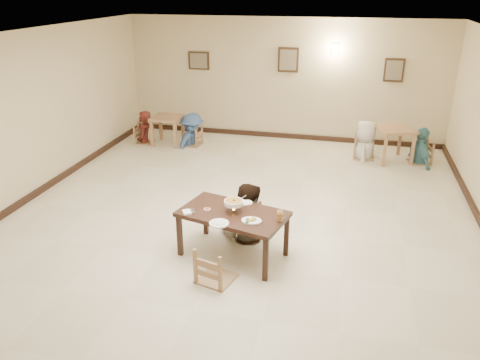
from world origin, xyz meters
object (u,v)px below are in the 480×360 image
(curry_warmer, at_px, (234,203))
(bg_chair_lr, at_px, (192,128))
(chair_near, at_px, (216,248))
(bg_chair_rr, at_px, (422,143))
(main_diner, at_px, (246,184))
(drink_glass, at_px, (280,216))
(main_table, at_px, (233,217))
(bg_chair_ll, at_px, (144,125))
(bg_diner_c, at_px, (367,121))
(bg_table_right, at_px, (394,134))
(bg_chair_rl, at_px, (365,137))
(chair_far, at_px, (244,206))
(bg_diner_a, at_px, (142,111))
(bg_diner_b, at_px, (191,113))
(bg_table_left, at_px, (167,122))
(bg_diner_d, at_px, (424,128))

(curry_warmer, distance_m, bg_chair_lr, 5.21)
(chair_near, bearing_deg, curry_warmer, -81.65)
(bg_chair_rr, bearing_deg, main_diner, -50.17)
(drink_glass, bearing_deg, bg_chair_lr, 121.36)
(chair_near, height_order, main_diner, main_diner)
(drink_glass, xyz_separation_m, bg_chair_lr, (-2.94, 4.82, -0.34))
(main_table, height_order, bg_chair_ll, bg_chair_ll)
(bg_diner_c, bearing_deg, bg_chair_ll, -85.01)
(bg_chair_rr, bearing_deg, chair_near, -44.15)
(bg_table_right, xyz_separation_m, bg_chair_ll, (-5.99, -0.13, -0.18))
(bg_chair_rl, bearing_deg, chair_far, 155.54)
(main_diner, distance_m, curry_warmer, 0.59)
(bg_diner_a, bearing_deg, bg_chair_rr, 75.71)
(bg_chair_lr, distance_m, bg_chair_rr, 5.36)
(main_table, distance_m, bg_chair_rr, 5.65)
(drink_glass, bearing_deg, curry_warmer, 168.67)
(bg_diner_b, xyz_separation_m, bg_diner_c, (4.14, 0.08, 0.06))
(bg_table_left, bearing_deg, curry_warmer, -58.22)
(chair_near, relative_size, bg_chair_ll, 1.09)
(main_diner, xyz_separation_m, bg_chair_lr, (-2.30, 4.10, -0.46))
(curry_warmer, bearing_deg, chair_far, 89.61)
(chair_near, distance_m, curry_warmer, 0.78)
(curry_warmer, relative_size, bg_chair_lr, 0.35)
(chair_far, bearing_deg, bg_diner_d, 62.68)
(main_table, bearing_deg, bg_chair_rl, 82.70)
(main_table, distance_m, chair_far, 0.71)
(drink_glass, distance_m, bg_chair_rr, 5.41)
(bg_chair_rr, distance_m, bg_diner_c, 1.28)
(bg_table_right, distance_m, bg_chair_rl, 0.62)
(drink_glass, relative_size, bg_diner_d, 0.10)
(curry_warmer, relative_size, bg_table_left, 0.42)
(bg_chair_rl, bearing_deg, bg_chair_rr, -93.33)
(main_diner, distance_m, bg_chair_ll, 5.36)
(bg_chair_rr, relative_size, bg_diner_c, 0.53)
(chair_far, xyz_separation_m, bg_diner_a, (-3.49, 3.91, 0.34))
(bg_table_left, height_order, bg_diner_a, bg_diner_a)
(bg_table_left, relative_size, bg_diner_b, 0.45)
(bg_diner_c, bearing_deg, main_table, -18.59)
(chair_far, height_order, bg_diner_c, bg_diner_c)
(bg_diner_d, bearing_deg, curry_warmer, 127.60)
(bg_chair_rr, bearing_deg, bg_chair_rl, -107.13)
(chair_near, distance_m, drink_glass, 0.99)
(bg_diner_a, height_order, bg_diner_c, bg_diner_c)
(bg_diner_d, bearing_deg, bg_chair_lr, 71.18)
(curry_warmer, xyz_separation_m, bg_diner_b, (-2.25, 4.68, -0.04))
(main_table, bearing_deg, chair_far, 103.48)
(bg_table_right, xyz_separation_m, bg_chair_rr, (0.61, -0.02, -0.16))
(bg_chair_rr, xyz_separation_m, bg_diner_a, (-6.59, -0.10, 0.35))
(main_diner, bearing_deg, bg_diner_a, -46.64)
(chair_near, bearing_deg, bg_table_left, -47.52)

